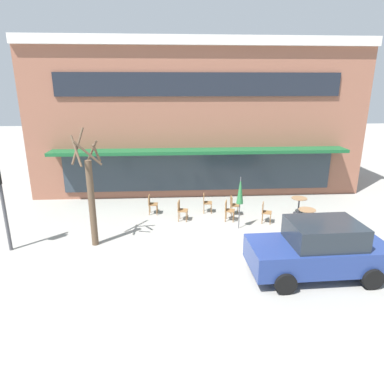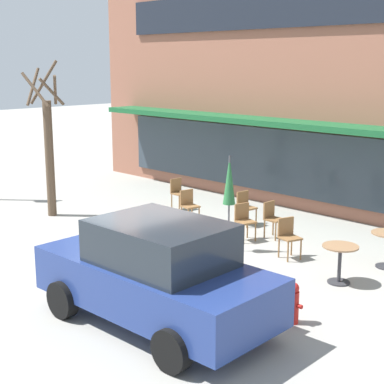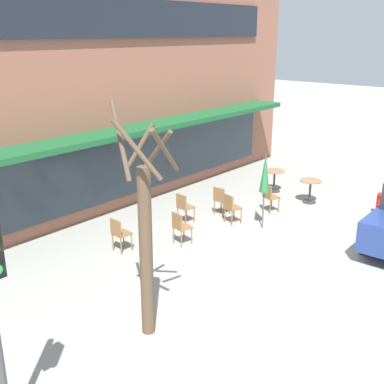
# 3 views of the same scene
# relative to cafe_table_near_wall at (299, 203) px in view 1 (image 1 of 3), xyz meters

# --- Properties ---
(ground_plane) EXTENTS (80.00, 80.00, 0.00)m
(ground_plane) POSITION_rel_cafe_table_near_wall_xyz_m (-4.36, -3.22, -0.52)
(ground_plane) COLOR #9E9B93
(building_facade) EXTENTS (17.28, 9.10, 7.92)m
(building_facade) POSITION_rel_cafe_table_near_wall_xyz_m (-4.36, 6.75, 3.44)
(building_facade) COLOR #935B47
(building_facade) RESTS_ON ground
(cafe_table_near_wall) EXTENTS (0.70, 0.70, 0.76)m
(cafe_table_near_wall) POSITION_rel_cafe_table_near_wall_xyz_m (0.00, 0.00, 0.00)
(cafe_table_near_wall) COLOR #333338
(cafe_table_near_wall) RESTS_ON ground
(cafe_table_streetside) EXTENTS (0.70, 0.70, 0.76)m
(cafe_table_streetside) POSITION_rel_cafe_table_near_wall_xyz_m (-0.23, -1.49, 0.00)
(cafe_table_streetside) COLOR #333338
(cafe_table_streetside) RESTS_ON ground
(patio_umbrella_green_folded) EXTENTS (0.28, 0.28, 2.20)m
(patio_umbrella_green_folded) POSITION_rel_cafe_table_near_wall_xyz_m (-3.08, -1.52, 1.11)
(patio_umbrella_green_folded) COLOR #4C4C51
(patio_umbrella_green_folded) RESTS_ON ground
(cafe_chair_0) EXTENTS (0.47, 0.47, 0.89)m
(cafe_chair_0) POSITION_rel_cafe_table_near_wall_xyz_m (-5.42, -0.48, 0.01)
(cafe_chair_0) COLOR olive
(cafe_chair_0) RESTS_ON ground
(cafe_chair_1) EXTENTS (0.44, 0.44, 0.89)m
(cafe_chair_1) POSITION_rel_cafe_table_near_wall_xyz_m (-4.24, 0.44, 0.01)
(cafe_chair_1) COLOR olive
(cafe_chair_1) RESTS_ON ground
(cafe_chair_2) EXTENTS (0.49, 0.49, 0.89)m
(cafe_chair_2) POSITION_rel_cafe_table_near_wall_xyz_m (-3.38, -0.62, 0.01)
(cafe_chair_2) COLOR olive
(cafe_chair_2) RESTS_ON ground
(cafe_chair_3) EXTENTS (0.51, 0.51, 0.89)m
(cafe_chair_3) POSITION_rel_cafe_table_near_wall_xyz_m (-1.84, -0.96, 0.01)
(cafe_chair_3) COLOR olive
(cafe_chair_3) RESTS_ON ground
(cafe_chair_4) EXTENTS (0.42, 0.42, 0.89)m
(cafe_chair_4) POSITION_rel_cafe_table_near_wall_xyz_m (-6.75, 0.39, 0.01)
(cafe_chair_4) COLOR olive
(cafe_chair_4) RESTS_ON ground
(cafe_chair_5) EXTENTS (0.40, 0.40, 0.89)m
(cafe_chair_5) POSITION_rel_cafe_table_near_wall_xyz_m (-3.03, 0.02, 0.01)
(cafe_chair_5) COLOR olive
(cafe_chair_5) RESTS_ON ground
(parked_sedan) EXTENTS (4.25, 2.12, 1.76)m
(parked_sedan) POSITION_rel_cafe_table_near_wall_xyz_m (-1.35, -5.24, 0.36)
(parked_sedan) COLOR navy
(parked_sedan) RESTS_ON ground
(street_tree) EXTENTS (1.12, 1.10, 4.28)m
(street_tree) POSITION_rel_cafe_table_near_wall_xyz_m (-8.71, -2.65, 1.40)
(street_tree) COLOR brown
(street_tree) RESTS_ON ground
(fire_hydrant) EXTENTS (0.36, 0.20, 0.71)m
(fire_hydrant) POSITION_rel_cafe_table_near_wall_xyz_m (0.19, -3.62, -0.16)
(fire_hydrant) COLOR red
(fire_hydrant) RESTS_ON ground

